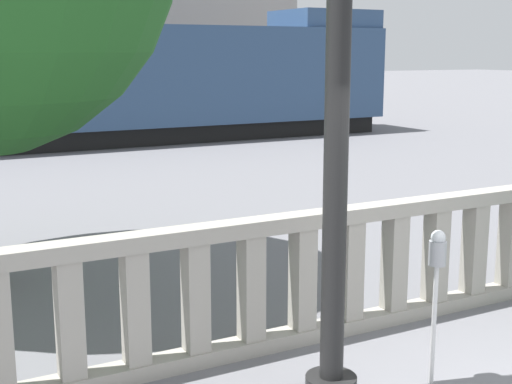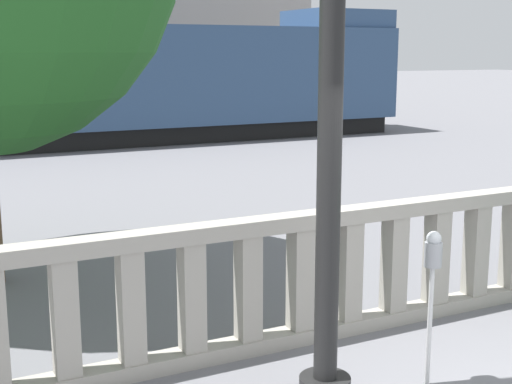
{
  "view_description": "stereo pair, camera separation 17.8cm",
  "coord_description": "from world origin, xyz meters",
  "views": [
    {
      "loc": [
        -3.97,
        -2.88,
        2.72
      ],
      "look_at": [
        -0.51,
        3.55,
        1.28
      ],
      "focal_mm": 50.0,
      "sensor_mm": 36.0,
      "label": 1
    },
    {
      "loc": [
        -3.81,
        -2.96,
        2.72
      ],
      "look_at": [
        -0.51,
        3.55,
        1.28
      ],
      "focal_mm": 50.0,
      "sensor_mm": 36.0,
      "label": 2
    }
  ],
  "objects": [
    {
      "name": "balustrade",
      "position": [
        -0.0,
        2.55,
        0.63
      ],
      "size": [
        13.7,
        0.24,
        1.26
      ],
      "color": "#9E998E",
      "rests_on": "ground"
    },
    {
      "name": "parking_meter",
      "position": [
        -0.05,
        1.3,
        1.02
      ],
      "size": [
        0.14,
        0.14,
        1.32
      ],
      "color": "silver",
      "rests_on": "ground"
    },
    {
      "name": "train_near",
      "position": [
        0.37,
        17.97,
        1.84
      ],
      "size": [
        22.46,
        2.92,
        4.09
      ],
      "color": "black",
      "rests_on": "ground"
    },
    {
      "name": "building_block",
      "position": [
        9.39,
        28.83,
        4.63
      ],
      "size": [
        8.18,
        6.51,
        9.26
      ],
      "color": "gray",
      "rests_on": "ground"
    }
  ]
}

